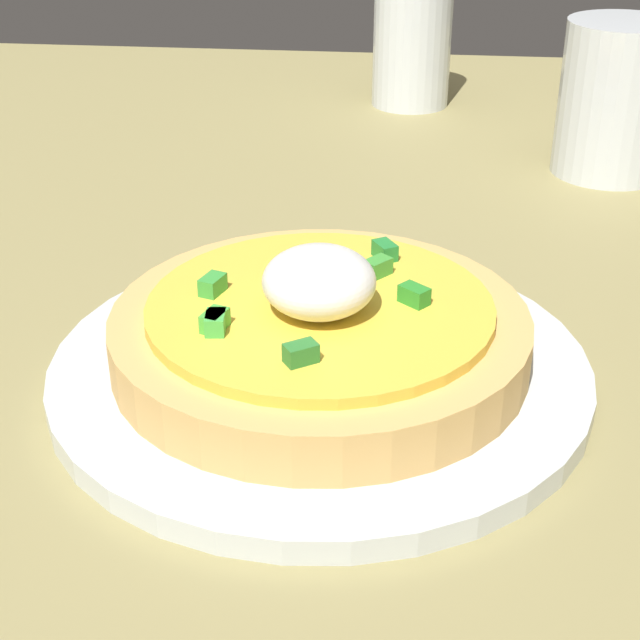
# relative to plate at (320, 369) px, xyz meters

# --- Properties ---
(dining_table) EXTENTS (1.14, 0.87, 0.02)m
(dining_table) POSITION_rel_plate_xyz_m (0.06, 0.06, -0.02)
(dining_table) COLOR #928653
(dining_table) RESTS_ON ground
(plate) EXTENTS (0.24, 0.24, 0.01)m
(plate) POSITION_rel_plate_xyz_m (0.00, 0.00, 0.00)
(plate) COLOR silver
(plate) RESTS_ON dining_table
(pizza) EXTENTS (0.19, 0.19, 0.06)m
(pizza) POSITION_rel_plate_xyz_m (-0.00, -0.00, 0.02)
(pizza) COLOR tan
(pizza) RESTS_ON plate
(cup_near) EXTENTS (0.08, 0.08, 0.10)m
(cup_near) POSITION_rel_plate_xyz_m (0.30, -0.17, 0.04)
(cup_near) COLOR silver
(cup_near) RESTS_ON dining_table
(cup_far) EXTENTS (0.07, 0.07, 0.13)m
(cup_far) POSITION_rel_plate_xyz_m (0.45, -0.03, 0.06)
(cup_far) COLOR silver
(cup_far) RESTS_ON dining_table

